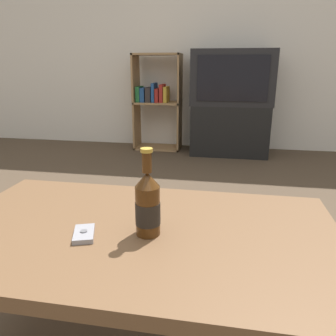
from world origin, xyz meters
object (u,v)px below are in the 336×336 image
object	(u,v)px
beer_bottle	(148,205)
bookshelf	(156,100)
television	(232,78)
tv_stand	(229,129)
cell_phone	(84,234)

from	to	relation	value
beer_bottle	bookshelf	bearing A→B (deg)	101.62
television	tv_stand	bearing A→B (deg)	90.00
television	cell_phone	bearing A→B (deg)	-98.36
tv_stand	cell_phone	size ratio (longest dim) A/B	7.59
tv_stand	beer_bottle	distance (m)	2.77
bookshelf	beer_bottle	size ratio (longest dim) A/B	4.24
television	cell_phone	world-z (taller)	television
tv_stand	bookshelf	size ratio (longest dim) A/B	0.77
bookshelf	cell_phone	xyz separation A→B (m)	(0.41, -2.88, -0.07)
television	bookshelf	distance (m)	0.86
tv_stand	beer_bottle	xyz separation A→B (m)	(-0.24, -2.75, 0.30)
tv_stand	cell_phone	xyz separation A→B (m)	(-0.41, -2.79, 0.22)
cell_phone	television	bearing A→B (deg)	62.50
television	beer_bottle	world-z (taller)	television
television	beer_bottle	distance (m)	2.76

